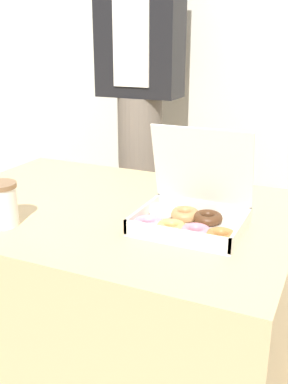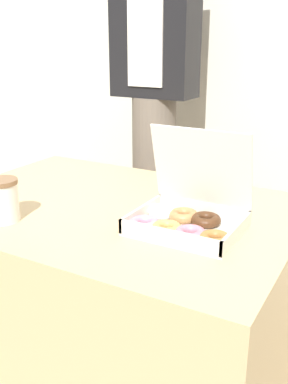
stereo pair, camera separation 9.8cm
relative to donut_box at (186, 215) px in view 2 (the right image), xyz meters
The scene contains 5 objects.
wall_back 1.21m from the donut_box, 104.27° to the left, with size 10.00×0.05×2.60m.
table 0.48m from the donut_box, 168.67° to the left, with size 1.08×0.77×0.71m.
donut_box is the anchor object (origin of this frame).
coffee_cup 0.49m from the donut_box, 157.31° to the right, with size 0.09×0.09×0.12m.
person_customer 0.89m from the donut_box, 123.70° to the left, with size 0.35×0.22×1.79m.
Camera 2 is at (0.70, -1.05, 1.18)m, focal length 42.00 mm.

